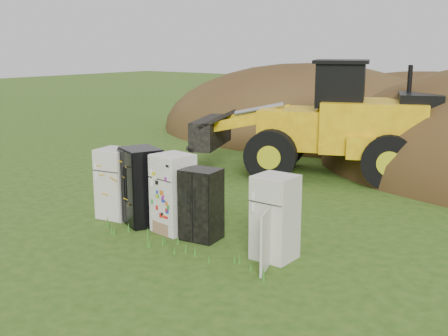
# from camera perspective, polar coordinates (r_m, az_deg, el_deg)

# --- Properties ---
(ground) EXTENTS (120.00, 120.00, 0.00)m
(ground) POSITION_cam_1_polar(r_m,az_deg,el_deg) (13.18, -3.55, -6.87)
(ground) COLOR #284B14
(ground) RESTS_ON ground
(fridge_leftmost) EXTENTS (0.91, 0.89, 1.80)m
(fridge_leftmost) POSITION_cam_1_polar(r_m,az_deg,el_deg) (14.54, -10.93, -1.54)
(fridge_leftmost) COLOR silver
(fridge_leftmost) RESTS_ON ground
(fridge_black_side) EXTENTS (1.22, 1.11, 1.90)m
(fridge_black_side) POSITION_cam_1_polar(r_m,az_deg,el_deg) (13.91, -8.37, -1.85)
(fridge_black_side) COLOR black
(fridge_black_side) RESTS_ON ground
(fridge_sticker) EXTENTS (0.94, 0.88, 1.87)m
(fridge_sticker) POSITION_cam_1_polar(r_m,az_deg,el_deg) (13.23, -5.16, -2.59)
(fridge_sticker) COLOR white
(fridge_sticker) RESTS_ON ground
(fridge_dark_mid) EXTENTS (0.92, 0.78, 1.63)m
(fridge_dark_mid) POSITION_cam_1_polar(r_m,az_deg,el_deg) (12.72, -2.33, -3.71)
(fridge_dark_mid) COLOR black
(fridge_dark_mid) RESTS_ON ground
(fridge_open_door) EXTENTS (0.81, 0.75, 1.77)m
(fridge_open_door) POSITION_cam_1_polar(r_m,az_deg,el_deg) (11.60, 5.21, -5.02)
(fridge_open_door) COLOR silver
(fridge_open_door) RESTS_ON ground
(wheel_loader) EXTENTS (8.63, 5.97, 3.87)m
(wheel_loader) POSITION_cam_1_polar(r_m,az_deg,el_deg) (19.08, 8.71, 5.02)
(wheel_loader) COLOR yellow
(wheel_loader) RESTS_ON ground
(dirt_mound_left) EXTENTS (15.86, 11.90, 6.94)m
(dirt_mound_left) POSITION_cam_1_polar(r_m,az_deg,el_deg) (28.51, 8.41, 3.52)
(dirt_mound_left) COLOR #3F2814
(dirt_mound_left) RESTS_ON ground
(dirt_mound_back) EXTENTS (16.48, 10.99, 6.16)m
(dirt_mound_back) POSITION_cam_1_polar(r_m,az_deg,el_deg) (29.71, 20.01, 3.26)
(dirt_mound_back) COLOR #3F2814
(dirt_mound_back) RESTS_ON ground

